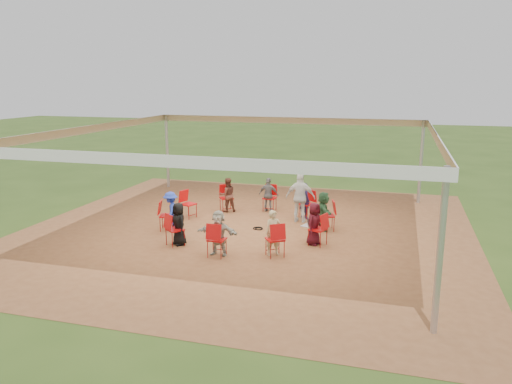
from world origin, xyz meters
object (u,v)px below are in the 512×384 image
(chair_0, at_px, (318,229))
(person_seated_5, at_px, (171,211))
(laptop, at_px, (309,224))
(person_seated_3, at_px, (269,195))
(chair_3, at_px, (270,198))
(person_seated_6, at_px, (179,224))
(chair_4, at_px, (227,198))
(chair_7, at_px, (175,230))
(standing_person, at_px, (300,197))
(cable_coil, at_px, (258,228))
(chair_1, at_px, (327,216))
(chair_9, at_px, (275,239))
(chair_5, at_px, (188,204))
(chair_6, at_px, (167,216))
(chair_8, at_px, (217,240))
(person_seated_0, at_px, (314,224))
(person_seated_2, at_px, (304,201))
(person_seated_4, at_px, (227,195))
(person_seated_8, at_px, (273,233))
(chair_2, at_px, (307,204))
(person_seated_1, at_px, (323,211))
(person_seated_7, at_px, (218,233))

(chair_0, xyz_separation_m, person_seated_5, (-4.41, 0.17, 0.14))
(laptop, bearing_deg, person_seated_3, 52.50)
(chair_3, height_order, person_seated_6, person_seated_6)
(chair_4, distance_m, chair_7, 3.85)
(standing_person, bearing_deg, chair_4, -15.34)
(cable_coil, bearing_deg, chair_1, 13.29)
(chair_9, height_order, standing_person, standing_person)
(chair_5, height_order, chair_6, same)
(chair_1, height_order, chair_8, same)
(chair_3, bearing_deg, person_seated_0, 124.92)
(chair_8, xyz_separation_m, person_seated_0, (2.20, 1.62, 0.14))
(person_seated_2, distance_m, person_seated_4, 2.66)
(chair_8, distance_m, person_seated_4, 4.42)
(chair_8, relative_size, cable_coil, 2.26)
(chair_8, xyz_separation_m, person_seated_8, (1.35, 0.51, 0.14))
(chair_5, relative_size, person_seated_0, 0.77)
(cable_coil, bearing_deg, chair_2, 55.32)
(chair_0, xyz_separation_m, cable_coil, (-1.96, 1.00, -0.43))
(cable_coil, bearing_deg, person_seated_2, 55.50)
(chair_9, relative_size, person_seated_0, 0.77)
(chair_9, xyz_separation_m, standing_person, (-0.00, 3.29, 0.35))
(person_seated_2, bearing_deg, chair_0, 146.04)
(chair_3, xyz_separation_m, chair_6, (-2.36, -3.05, 0.00))
(chair_0, height_order, standing_person, standing_person)
(chair_7, bearing_deg, person_seated_4, 124.92)
(chair_8, bearing_deg, person_seated_3, 90.00)
(person_seated_1, bearing_deg, person_seated_8, 144.00)
(chair_7, bearing_deg, person_seated_8, 38.04)
(person_seated_1, height_order, person_seated_8, same)
(chair_4, height_order, person_seated_4, person_seated_4)
(chair_4, height_order, chair_7, same)
(chair_1, distance_m, chair_5, 4.53)
(chair_1, xyz_separation_m, person_seated_4, (-3.56, 1.20, 0.14))
(chair_4, bearing_deg, chair_7, 54.00)
(chair_9, bearing_deg, chair_1, 36.00)
(chair_9, xyz_separation_m, cable_coil, (-1.06, 2.16, -0.43))
(person_seated_0, bearing_deg, person_seated_4, 72.00)
(person_seated_3, height_order, person_seated_7, same)
(person_seated_1, relative_size, person_seated_6, 1.00)
(person_seated_1, bearing_deg, chair_7, 108.48)
(person_seated_1, relative_size, person_seated_5, 1.00)
(chair_0, relative_size, standing_person, 0.57)
(person_seated_3, distance_m, cable_coil, 2.15)
(chair_0, xyz_separation_m, person_seated_1, (-0.07, 1.44, 0.14))
(standing_person, bearing_deg, chair_0, 111.23)
(chair_9, bearing_deg, chair_0, 18.00)
(chair_2, bearing_deg, chair_5, 54.00)
(person_seated_1, xyz_separation_m, laptop, (-0.19, -1.34, -0.03))
(standing_person, bearing_deg, person_seated_2, -96.83)
(chair_4, xyz_separation_m, person_seated_0, (3.47, -2.73, 0.14))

